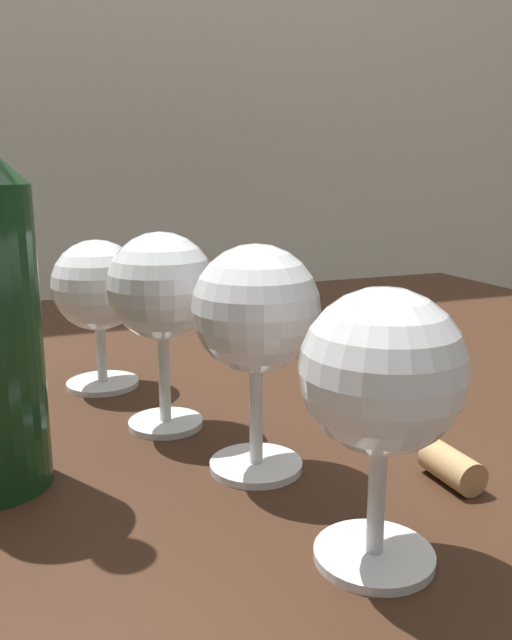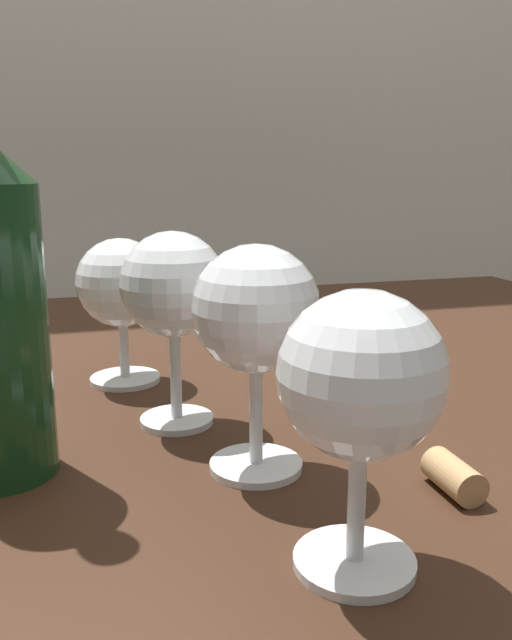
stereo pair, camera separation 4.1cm
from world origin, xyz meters
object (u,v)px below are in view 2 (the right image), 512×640
wine_glass_port (256,316)px  cork (454,476)px  wine_glass_chardonnay (173,288)px  wine_glass_amber (121,286)px  wine_glass_rose (361,380)px

wine_glass_port → cork: wine_glass_port is taller
wine_glass_port → cork: size_ratio=3.59×
wine_glass_port → cork: bearing=-31.0°
wine_glass_port → wine_glass_chardonnay: (-0.04, 0.09, 0.00)m
wine_glass_port → cork: (0.11, -0.07, -0.09)m
wine_glass_port → wine_glass_amber: wine_glass_port is taller
cork → wine_glass_port: bearing=149.0°
cork → wine_glass_rose: bearing=-149.3°
wine_glass_rose → wine_glass_amber: 0.34m
wine_glass_rose → wine_glass_chardonnay: size_ratio=0.94×
wine_glass_rose → wine_glass_amber: size_ratio=1.05×
wine_glass_port → wine_glass_chardonnay: size_ratio=1.00×
wine_glass_chardonnay → cork: wine_glass_chardonnay is taller
wine_glass_chardonnay → wine_glass_amber: 0.12m
wine_glass_amber → cork: 0.34m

